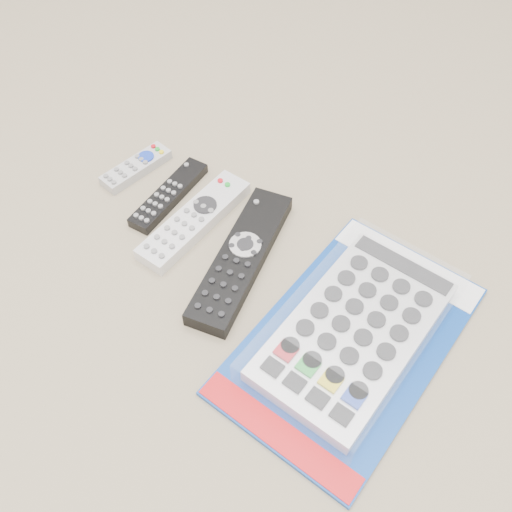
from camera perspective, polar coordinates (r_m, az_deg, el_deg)
The scene contains 5 objects.
remote_small_grey at distance 1.00m, azimuth -11.92°, elevation 8.68°, with size 0.06×0.13×0.02m.
remote_slim_black at distance 0.94m, azimuth -8.73°, elevation 6.06°, with size 0.04×0.17×0.02m.
remote_silver_dvd at distance 0.90m, azimuth -6.19°, elevation 3.59°, with size 0.07×0.22×0.02m.
remote_large_black at distance 0.84m, azimuth -1.48°, elevation -0.16°, with size 0.11×0.27×0.03m.
jumbo_remote_packaged at distance 0.77m, azimuth 9.84°, elevation -7.25°, with size 0.26×0.39×0.05m.
Camera 1 is at (0.32, -0.45, 0.68)m, focal length 40.00 mm.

